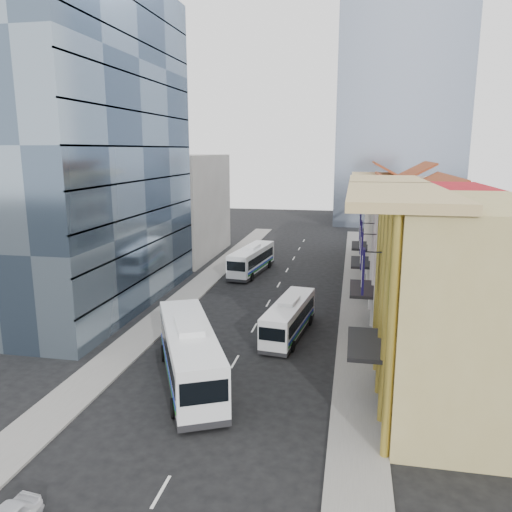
% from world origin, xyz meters
% --- Properties ---
extents(ground, '(200.00, 200.00, 0.00)m').
position_xyz_m(ground, '(0.00, 0.00, 0.00)').
color(ground, black).
rests_on(ground, ground).
extents(sidewalk_right, '(3.00, 90.00, 0.15)m').
position_xyz_m(sidewalk_right, '(8.50, 22.00, 0.07)').
color(sidewalk_right, slate).
rests_on(sidewalk_right, ground).
extents(sidewalk_left, '(3.00, 90.00, 0.15)m').
position_xyz_m(sidewalk_left, '(-8.50, 22.00, 0.07)').
color(sidewalk_left, slate).
rests_on(sidewalk_left, ground).
extents(shophouse_tan, '(8.00, 14.00, 12.00)m').
position_xyz_m(shophouse_tan, '(14.00, 5.00, 6.00)').
color(shophouse_tan, tan).
rests_on(shophouse_tan, ground).
extents(shophouse_red, '(8.00, 10.00, 12.00)m').
position_xyz_m(shophouse_red, '(14.00, 17.00, 6.00)').
color(shophouse_red, '#AA131B').
rests_on(shophouse_red, ground).
extents(shophouse_cream_near, '(8.00, 9.00, 10.00)m').
position_xyz_m(shophouse_cream_near, '(14.00, 26.50, 5.00)').
color(shophouse_cream_near, silver).
rests_on(shophouse_cream_near, ground).
extents(shophouse_cream_mid, '(8.00, 9.00, 10.00)m').
position_xyz_m(shophouse_cream_mid, '(14.00, 35.50, 5.00)').
color(shophouse_cream_mid, silver).
rests_on(shophouse_cream_mid, ground).
extents(shophouse_cream_far, '(8.00, 12.00, 11.00)m').
position_xyz_m(shophouse_cream_far, '(14.00, 46.00, 5.50)').
color(shophouse_cream_far, silver).
rests_on(shophouse_cream_far, ground).
extents(office_tower, '(12.00, 26.00, 30.00)m').
position_xyz_m(office_tower, '(-17.00, 19.00, 15.00)').
color(office_tower, '#3D4E61').
rests_on(office_tower, ground).
extents(office_block_far, '(10.00, 18.00, 14.00)m').
position_xyz_m(office_block_far, '(-16.00, 42.00, 7.00)').
color(office_block_far, gray).
rests_on(office_block_far, ground).
extents(bus_left_near, '(8.09, 12.70, 4.06)m').
position_xyz_m(bus_left_near, '(-2.09, 4.38, 2.03)').
color(bus_left_near, white).
rests_on(bus_left_near, ground).
extents(bus_left_far, '(3.92, 11.04, 3.47)m').
position_xyz_m(bus_left_far, '(-4.01, 33.61, 1.73)').
color(bus_left_far, silver).
rests_on(bus_left_far, ground).
extents(bus_right, '(3.47, 9.87, 3.10)m').
position_xyz_m(bus_right, '(3.09, 13.79, 1.55)').
color(bus_right, silver).
rests_on(bus_right, ground).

